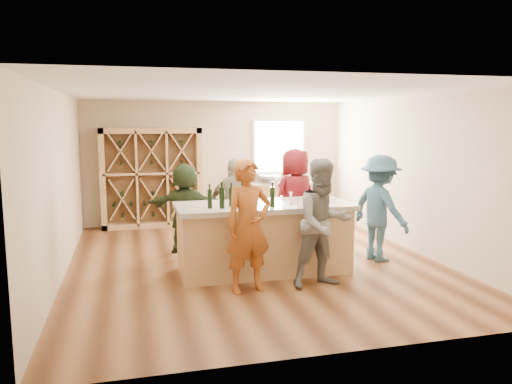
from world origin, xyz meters
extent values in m
cube|color=brown|center=(0.00, 0.00, -0.05)|extent=(6.00, 7.00, 0.10)
cube|color=white|center=(0.00, 0.00, 2.85)|extent=(6.00, 7.00, 0.10)
cube|color=#C7B090|center=(0.00, 3.55, 1.40)|extent=(6.00, 0.10, 2.80)
cube|color=#C7B090|center=(0.00, -3.55, 1.40)|extent=(6.00, 0.10, 2.80)
cube|color=#C7B090|center=(-3.05, 0.00, 1.40)|extent=(0.10, 7.00, 2.80)
cube|color=#C7B090|center=(3.05, 0.00, 1.40)|extent=(0.10, 7.00, 2.80)
cube|color=white|center=(1.50, 3.47, 1.75)|extent=(1.30, 0.06, 1.30)
cube|color=white|center=(1.50, 3.44, 1.75)|extent=(1.18, 0.01, 1.18)
cube|color=tan|center=(-1.50, 3.27, 1.10)|extent=(2.20, 0.45, 2.20)
cube|color=tan|center=(1.40, 3.20, 0.43)|extent=(1.60, 0.58, 0.86)
cube|color=#A39785|center=(1.40, 3.20, 0.89)|extent=(1.70, 0.62, 0.06)
imported|color=silver|center=(1.20, 3.20, 1.01)|extent=(0.54, 0.54, 0.19)
cylinder|color=silver|center=(1.20, 3.38, 1.07)|extent=(0.02, 0.02, 0.30)
cube|color=tan|center=(0.02, -0.60, 0.50)|extent=(2.60, 1.00, 1.00)
cube|color=#A39785|center=(0.02, -0.60, 1.04)|extent=(2.72, 1.12, 0.08)
cylinder|color=black|center=(-0.85, -0.79, 1.22)|extent=(0.09, 0.09, 0.28)
cylinder|color=black|center=(-0.68, -0.84, 1.24)|extent=(0.09, 0.09, 0.31)
cylinder|color=black|center=(-0.51, -0.70, 1.22)|extent=(0.08, 0.08, 0.27)
cylinder|color=black|center=(-0.37, -0.81, 1.23)|extent=(0.08, 0.08, 0.30)
cylinder|color=black|center=(-0.24, -0.74, 1.24)|extent=(0.10, 0.10, 0.33)
cone|color=white|center=(-0.27, -1.07, 1.17)|extent=(0.09, 0.09, 0.18)
cone|color=white|center=(0.18, -1.04, 1.16)|extent=(0.08, 0.08, 0.17)
cone|color=white|center=(0.76, -1.05, 1.17)|extent=(0.09, 0.09, 0.18)
cone|color=white|center=(0.42, -0.73, 1.18)|extent=(0.08, 0.08, 0.19)
cube|color=white|center=(-0.32, -1.04, 1.08)|extent=(0.26, 0.34, 0.00)
cube|color=white|center=(0.32, -0.99, 1.08)|extent=(0.31, 0.35, 0.00)
cube|color=white|center=(0.91, -0.99, 1.08)|extent=(0.28, 0.32, 0.00)
imported|color=#994C19|center=(-0.42, -1.43, 0.92)|extent=(0.75, 0.61, 1.84)
imported|color=slate|center=(0.66, -1.49, 0.91)|extent=(0.95, 0.61, 1.83)
imported|color=#335972|center=(2.08, -0.46, 0.90)|extent=(0.86, 1.27, 1.79)
imported|color=gray|center=(-0.14, 0.81, 0.84)|extent=(1.10, 0.83, 1.68)
imported|color=#590F14|center=(0.99, 0.75, 0.92)|extent=(1.04, 0.84, 1.85)
imported|color=#263319|center=(-1.02, 0.88, 0.81)|extent=(1.59, 1.09, 1.62)
cylinder|color=black|center=(0.07, -0.90, 1.23)|extent=(0.07, 0.07, 0.30)
camera|label=1|loc=(-1.98, -7.94, 2.34)|focal=35.00mm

